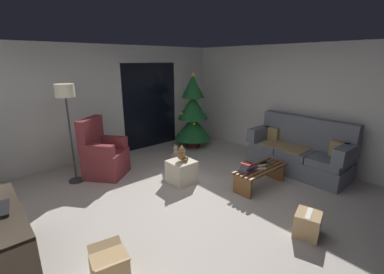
{
  "coord_description": "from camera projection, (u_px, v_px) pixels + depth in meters",
  "views": [
    {
      "loc": [
        -2.55,
        -2.69,
        2.17
      ],
      "look_at": [
        0.4,
        0.7,
        0.85
      ],
      "focal_mm": 24.62,
      "sensor_mm": 36.0,
      "label": 1
    }
  ],
  "objects": [
    {
      "name": "ground_plane",
      "position": [
        202.0,
        202.0,
        4.17
      ],
      "size": [
        7.0,
        7.0,
        0.0
      ],
      "primitive_type": "plane",
      "color": "#BCB2A8"
    },
    {
      "name": "wall_back",
      "position": [
        111.0,
        102.0,
        6.03
      ],
      "size": [
        5.72,
        0.12,
        2.5
      ],
      "primitive_type": "cube",
      "color": "silver",
      "rests_on": "ground"
    },
    {
      "name": "wall_right",
      "position": [
        300.0,
        105.0,
        5.62
      ],
      "size": [
        0.12,
        6.0,
        2.5
      ],
      "primitive_type": "cube",
      "color": "silver",
      "rests_on": "ground"
    },
    {
      "name": "patio_door_frame",
      "position": [
        150.0,
        104.0,
        6.64
      ],
      "size": [
        1.6,
        0.02,
        2.2
      ],
      "primitive_type": "cube",
      "color": "silver",
      "rests_on": "ground"
    },
    {
      "name": "patio_door_glass",
      "position": [
        151.0,
        106.0,
        6.64
      ],
      "size": [
        1.5,
        0.02,
        2.1
      ],
      "primitive_type": "cube",
      "color": "black",
      "rests_on": "ground"
    },
    {
      "name": "couch",
      "position": [
        299.0,
        152.0,
        5.26
      ],
      "size": [
        0.78,
        1.94,
        1.08
      ],
      "color": "slate",
      "rests_on": "ground"
    },
    {
      "name": "coffee_table",
      "position": [
        260.0,
        174.0,
        4.63
      ],
      "size": [
        1.1,
        0.4,
        0.36
      ],
      "color": "brown",
      "rests_on": "ground"
    },
    {
      "name": "remote_graphite",
      "position": [
        270.0,
        164.0,
        4.74
      ],
      "size": [
        0.12,
        0.16,
        0.02
      ],
      "primitive_type": "cube",
      "rotation": [
        0.0,
        0.0,
        5.74
      ],
      "color": "#333338",
      "rests_on": "coffee_table"
    },
    {
      "name": "remote_white",
      "position": [
        262.0,
        169.0,
        4.51
      ],
      "size": [
        0.16,
        0.11,
        0.02
      ],
      "primitive_type": "cube",
      "rotation": [
        0.0,
        0.0,
        1.09
      ],
      "color": "silver",
      "rests_on": "coffee_table"
    },
    {
      "name": "remote_silver",
      "position": [
        262.0,
        166.0,
        4.64
      ],
      "size": [
        0.16,
        0.08,
        0.02
      ],
      "primitive_type": "cube",
      "rotation": [
        0.0,
        0.0,
        1.32
      ],
      "color": "#ADADB2",
      "rests_on": "coffee_table"
    },
    {
      "name": "remote_black",
      "position": [
        263.0,
        162.0,
        4.79
      ],
      "size": [
        0.16,
        0.04,
        0.02
      ],
      "primitive_type": "cube",
      "rotation": [
        0.0,
        0.0,
        4.71
      ],
      "color": "black",
      "rests_on": "coffee_table"
    },
    {
      "name": "book_stack",
      "position": [
        247.0,
        167.0,
        4.45
      ],
      "size": [
        0.26,
        0.22,
        0.14
      ],
      "color": "#6B3D7A",
      "rests_on": "coffee_table"
    },
    {
      "name": "cell_phone",
      "position": [
        247.0,
        162.0,
        4.44
      ],
      "size": [
        0.08,
        0.15,
        0.01
      ],
      "primitive_type": "cube",
      "rotation": [
        0.0,
        0.0,
        0.08
      ],
      "color": "black",
      "rests_on": "book_stack"
    },
    {
      "name": "christmas_tree",
      "position": [
        193.0,
        114.0,
        6.64
      ],
      "size": [
        0.95,
        0.95,
        1.91
      ],
      "color": "#4C1E19",
      "rests_on": "ground"
    },
    {
      "name": "armchair",
      "position": [
        103.0,
        156.0,
        5.06
      ],
      "size": [
        0.96,
        0.96,
        1.13
      ],
      "color": "maroon",
      "rests_on": "ground"
    },
    {
      "name": "floor_lamp",
      "position": [
        66.0,
        100.0,
        4.49
      ],
      "size": [
        0.32,
        0.32,
        1.78
      ],
      "color": "#2D2D30",
      "rests_on": "ground"
    },
    {
      "name": "media_shelf",
      "position": [
        2.0,
        246.0,
        2.7
      ],
      "size": [
        0.4,
        1.4,
        0.7
      ],
      "color": "#382D23",
      "rests_on": "ground"
    },
    {
      "name": "ottoman",
      "position": [
        182.0,
        172.0,
        4.81
      ],
      "size": [
        0.44,
        0.44,
        0.42
      ],
      "primitive_type": "cube",
      "color": "beige",
      "rests_on": "ground"
    },
    {
      "name": "teddy_bear_chestnut",
      "position": [
        182.0,
        155.0,
        4.71
      ],
      "size": [
        0.21,
        0.22,
        0.29
      ],
      "color": "brown",
      "rests_on": "ottoman"
    },
    {
      "name": "teddy_bear_cream_by_tree",
      "position": [
        176.0,
        151.0,
        6.12
      ],
      "size": [
        0.2,
        0.2,
        0.29
      ],
      "color": "beige",
      "rests_on": "ground"
    },
    {
      "name": "cardboard_box_open_near_shelf",
      "position": [
        110.0,
        269.0,
        2.63
      ],
      "size": [
        0.4,
        0.47,
        0.37
      ],
      "color": "tan",
      "rests_on": "ground"
    },
    {
      "name": "cardboard_box_taped_mid_floor",
      "position": [
        308.0,
        224.0,
        3.37
      ],
      "size": [
        0.4,
        0.38,
        0.31
      ],
      "color": "tan",
      "rests_on": "ground"
    }
  ]
}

